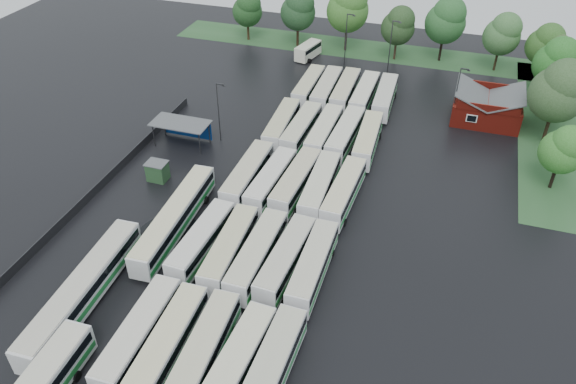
% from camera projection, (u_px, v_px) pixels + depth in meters
% --- Properties ---
extents(ground, '(160.00, 160.00, 0.00)m').
position_uv_depth(ground, '(236.00, 270.00, 60.42)').
color(ground, black).
rests_on(ground, ground).
extents(brick_building, '(10.07, 8.60, 5.39)m').
position_uv_depth(brick_building, '(486.00, 109.00, 86.04)').
color(brick_building, maroon).
rests_on(brick_building, ground).
extents(wash_shed, '(8.20, 4.20, 3.58)m').
position_uv_depth(wash_shed, '(182.00, 125.00, 79.84)').
color(wash_shed, '#2D2D30').
rests_on(wash_shed, ground).
extents(utility_hut, '(2.70, 2.20, 2.62)m').
position_uv_depth(utility_hut, '(157.00, 171.00, 73.36)').
color(utility_hut, '#224524').
rests_on(utility_hut, ground).
extents(grass_strip_north, '(80.00, 10.00, 0.01)m').
position_uv_depth(grass_strip_north, '(372.00, 50.00, 109.54)').
color(grass_strip_north, '#275028').
rests_on(grass_strip_north, ground).
extents(grass_strip_east, '(10.00, 50.00, 0.01)m').
position_uv_depth(grass_strip_east, '(553.00, 130.00, 84.65)').
color(grass_strip_east, '#275028').
rests_on(grass_strip_east, ground).
extents(west_fence, '(0.10, 50.00, 1.20)m').
position_uv_depth(west_fence, '(99.00, 187.00, 71.77)').
color(west_fence, '#2D2D30').
rests_on(west_fence, ground).
extents(bus_r1c0, '(2.91, 12.46, 3.45)m').
position_uv_depth(bus_r1c0, '(139.00, 334.00, 51.01)').
color(bus_r1c0, silver).
rests_on(bus_r1c0, ground).
extents(bus_r1c1, '(3.09, 12.59, 3.48)m').
position_uv_depth(bus_r1c1, '(168.00, 344.00, 50.06)').
color(bus_r1c1, silver).
rests_on(bus_r1c1, ground).
extents(bus_r1c2, '(3.16, 12.40, 3.42)m').
position_uv_depth(bus_r1c2, '(204.00, 351.00, 49.50)').
color(bus_r1c2, silver).
rests_on(bus_r1c2, ground).
extents(bus_r1c3, '(3.24, 12.57, 3.47)m').
position_uv_depth(bus_r1c3, '(236.00, 366.00, 48.19)').
color(bus_r1c3, silver).
rests_on(bus_r1c3, ground).
extents(bus_r1c4, '(2.85, 12.50, 3.47)m').
position_uv_depth(bus_r1c4, '(271.00, 370.00, 47.87)').
color(bus_r1c4, silver).
rests_on(bus_r1c4, ground).
extents(bus_r2c0, '(3.01, 12.03, 3.32)m').
position_uv_depth(bus_r2c0, '(202.00, 241.00, 61.45)').
color(bus_r2c0, silver).
rests_on(bus_r2c0, ground).
extents(bus_r2c1, '(3.13, 12.35, 3.41)m').
position_uv_depth(bus_r2c1, '(230.00, 249.00, 60.34)').
color(bus_r2c1, silver).
rests_on(bus_r2c1, ground).
extents(bus_r2c2, '(2.77, 12.52, 3.48)m').
position_uv_depth(bus_r2c2, '(257.00, 255.00, 59.54)').
color(bus_r2c2, silver).
rests_on(bus_r2c2, ground).
extents(bus_r2c3, '(3.18, 12.23, 3.37)m').
position_uv_depth(bus_r2c3, '(286.00, 259.00, 59.05)').
color(bus_r2c3, silver).
rests_on(bus_r2c3, ground).
extents(bus_r2c4, '(2.71, 12.14, 3.37)m').
position_uv_depth(bus_r2c4, '(313.00, 266.00, 58.27)').
color(bus_r2c4, silver).
rests_on(bus_r2c4, ground).
extents(bus_r3c0, '(2.75, 12.65, 3.52)m').
position_uv_depth(bus_r3c0, '(248.00, 175.00, 71.57)').
color(bus_r3c0, silver).
rests_on(bus_r3c0, ground).
extents(bus_r3c1, '(3.10, 12.11, 3.34)m').
position_uv_depth(bus_r3c1, '(271.00, 180.00, 70.75)').
color(bus_r3c1, silver).
rests_on(bus_r3c1, ground).
extents(bus_r3c2, '(3.24, 12.59, 3.47)m').
position_uv_depth(bus_r3c2, '(296.00, 182.00, 70.37)').
color(bus_r3c2, silver).
rests_on(bus_r3c2, ground).
extents(bus_r3c3, '(3.05, 12.53, 3.46)m').
position_uv_depth(bus_r3c3, '(320.00, 187.00, 69.52)').
color(bus_r3c3, silver).
rests_on(bus_r3c3, ground).
extents(bus_r3c4, '(3.05, 12.38, 3.42)m').
position_uv_depth(bus_r3c4, '(344.00, 192.00, 68.64)').
color(bus_r3c4, silver).
rests_on(bus_r3c4, ground).
extents(bus_r4c0, '(3.18, 12.27, 3.38)m').
position_uv_depth(bus_r4c0, '(282.00, 125.00, 82.08)').
color(bus_r4c0, silver).
rests_on(bus_r4c0, ground).
extents(bus_r4c1, '(2.87, 12.19, 3.38)m').
position_uv_depth(bus_r4c1, '(301.00, 129.00, 81.19)').
color(bus_r4c1, silver).
rests_on(bus_r4c1, ground).
extents(bus_r4c2, '(2.70, 12.25, 3.41)m').
position_uv_depth(bus_r4c2, '(324.00, 132.00, 80.40)').
color(bus_r4c2, silver).
rests_on(bus_r4c2, ground).
extents(bus_r4c3, '(3.07, 12.65, 3.50)m').
position_uv_depth(bus_r4c3, '(345.00, 135.00, 79.73)').
color(bus_r4c3, silver).
rests_on(bus_r4c3, ground).
extents(bus_r4c4, '(3.13, 12.32, 3.40)m').
position_uv_depth(bus_r4c4, '(368.00, 140.00, 78.70)').
color(bus_r4c4, silver).
rests_on(bus_r4c4, ground).
extents(bus_r5c0, '(2.66, 11.94, 3.32)m').
position_uv_depth(bus_r5c0, '(309.00, 87.00, 92.45)').
color(bus_r5c0, silver).
rests_on(bus_r5c0, ground).
extents(bus_r5c1, '(2.96, 12.48, 3.45)m').
position_uv_depth(bus_r5c1, '(327.00, 89.00, 91.52)').
color(bus_r5c1, silver).
rests_on(bus_r5c1, ground).
extents(bus_r5c2, '(2.88, 12.40, 3.44)m').
position_uv_depth(bus_r5c2, '(345.00, 91.00, 91.03)').
color(bus_r5c2, silver).
rests_on(bus_r5c2, ground).
extents(bus_r5c3, '(2.64, 12.30, 3.42)m').
position_uv_depth(bus_r5c3, '(364.00, 95.00, 90.00)').
color(bus_r5c3, silver).
rests_on(bus_r5c3, ground).
extents(bus_r5c4, '(3.10, 12.33, 3.41)m').
position_uv_depth(bus_r5c4, '(385.00, 97.00, 89.28)').
color(bus_r5c4, silver).
rests_on(bus_r5c4, ground).
extents(artic_bus_west_b, '(3.35, 18.20, 3.36)m').
position_uv_depth(artic_bus_west_b, '(175.00, 218.00, 64.66)').
color(artic_bus_west_b, silver).
rests_on(artic_bus_west_b, ground).
extents(artic_bus_west_c, '(3.42, 18.87, 3.48)m').
position_uv_depth(artic_bus_west_c, '(83.00, 290.00, 55.38)').
color(artic_bus_west_c, silver).
rests_on(artic_bus_west_c, ground).
extents(minibus, '(3.75, 6.71, 2.77)m').
position_uv_depth(minibus, '(308.00, 50.00, 105.68)').
color(minibus, white).
rests_on(minibus, ground).
extents(tree_north_0, '(5.92, 5.92, 9.80)m').
position_uv_depth(tree_north_0, '(248.00, 9.00, 110.30)').
color(tree_north_0, '#3C2B18').
rests_on(tree_north_0, ground).
extents(tree_north_1, '(6.75, 6.75, 11.18)m').
position_uv_depth(tree_north_1, '(299.00, 10.00, 107.25)').
color(tree_north_1, '#341F14').
rests_on(tree_north_1, ground).
extents(tree_north_2, '(7.91, 7.91, 13.10)m').
position_uv_depth(tree_north_2, '(349.00, 7.00, 104.56)').
color(tree_north_2, '#33231B').
rests_on(tree_north_2, ground).
extents(tree_north_3, '(6.18, 6.18, 10.24)m').
position_uv_depth(tree_north_3, '(399.00, 25.00, 102.16)').
color(tree_north_3, '#3C291D').
rests_on(tree_north_3, ground).
extents(tree_north_4, '(7.32, 7.32, 12.12)m').
position_uv_depth(tree_north_4, '(447.00, 20.00, 100.93)').
color(tree_north_4, black).
rests_on(tree_north_4, ground).
extents(tree_north_5, '(6.48, 6.48, 10.74)m').
position_uv_depth(tree_north_5, '(503.00, 34.00, 97.88)').
color(tree_north_5, '#302315').
rests_on(tree_north_5, ground).
extents(tree_north_6, '(6.16, 6.16, 10.21)m').
position_uv_depth(tree_north_6, '(546.00, 44.00, 95.06)').
color(tree_north_6, '#362318').
rests_on(tree_north_6, ground).
extents(tree_east_0, '(5.57, 5.57, 9.22)m').
position_uv_depth(tree_east_0, '(564.00, 149.00, 69.05)').
color(tree_east_0, black).
rests_on(tree_east_0, ground).
extents(tree_east_1, '(7.80, 7.80, 12.92)m').
position_uv_depth(tree_east_1, '(560.00, 90.00, 76.80)').
color(tree_east_1, black).
rests_on(tree_east_1, ground).
extents(tree_east_2, '(5.77, 5.75, 9.53)m').
position_uv_depth(tree_east_2, '(562.00, 87.00, 82.68)').
color(tree_east_2, '#3D2317').
rests_on(tree_east_2, ground).
extents(tree_east_3, '(6.83, 6.83, 11.31)m').
position_uv_depth(tree_east_3, '(557.00, 61.00, 87.27)').
color(tree_east_3, '#3B281D').
rests_on(tree_east_3, ground).
extents(tree_east_4, '(5.45, 5.45, 9.03)m').
position_uv_depth(tree_east_4, '(554.00, 52.00, 93.90)').
color(tree_east_4, black).
rests_on(tree_east_4, ground).
extents(lamp_post_ne, '(1.39, 0.27, 9.06)m').
position_uv_depth(lamp_post_ne, '(457.00, 92.00, 83.20)').
color(lamp_post_ne, '#2D2D30').
rests_on(lamp_post_ne, ground).
extents(lamp_post_nw, '(1.40, 0.27, 9.09)m').
position_uv_depth(lamp_post_nw, '(219.00, 108.00, 79.09)').
color(lamp_post_nw, '#2D2D30').
rests_on(lamp_post_nw, ground).
extents(lamp_post_back_w, '(1.52, 0.30, 9.90)m').
position_uv_depth(lamp_post_back_w, '(347.00, 37.00, 99.78)').
color(lamp_post_back_w, '#2D2D30').
rests_on(lamp_post_back_w, ground).
extents(lamp_post_back_e, '(1.52, 0.30, 9.85)m').
position_uv_depth(lamp_post_back_e, '(391.00, 44.00, 97.15)').
color(lamp_post_back_e, '#2D2D30').
rests_on(lamp_post_back_e, ground).
extents(puddle_2, '(7.63, 7.63, 0.01)m').
position_uv_depth(puddle_2, '(169.00, 235.00, 65.10)').
color(puddle_2, black).
rests_on(puddle_2, ground).
extents(puddle_3, '(5.03, 5.03, 0.01)m').
position_uv_depth(puddle_3, '(243.00, 301.00, 56.78)').
color(puddle_3, black).
rests_on(puddle_3, ground).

